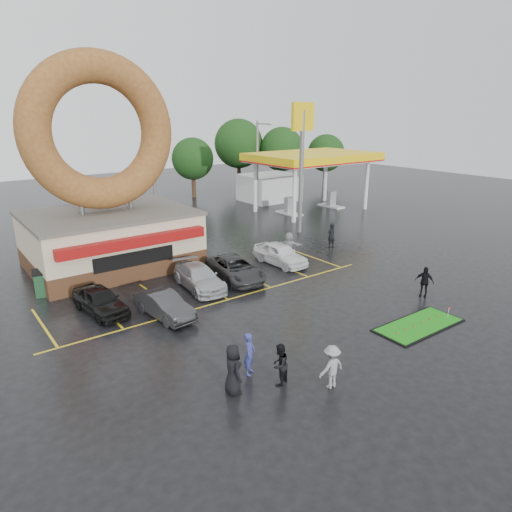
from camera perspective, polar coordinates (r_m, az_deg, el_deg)
ground at (r=22.83m, az=1.31°, el=-8.15°), size 120.00×120.00×0.00m
donut_shop at (r=31.17m, az=-18.18°, el=6.69°), size 10.20×8.70×13.50m
gas_station at (r=49.84m, az=4.65°, el=10.46°), size 12.30×13.65×5.90m
shell_sign at (r=38.21m, az=5.77°, el=13.76°), size 2.20×0.36×10.60m
streetlight_mid at (r=40.97m, az=-12.63°, el=10.05°), size 0.40×2.21×9.00m
streetlight_right at (r=47.95m, az=0.22°, el=11.53°), size 0.40×2.21×9.00m
tree_far_a at (r=60.42m, az=3.26°, el=13.17°), size 5.60×5.60×8.00m
tree_far_b at (r=63.06m, az=8.73°, el=12.60°), size 4.90×4.90×7.00m
tree_far_c at (r=61.12m, az=-2.18°, el=13.85°), size 6.30×6.30×9.00m
tree_far_d at (r=55.32m, az=-7.93°, el=11.93°), size 4.90×4.90×7.00m
car_black at (r=24.76m, az=-18.90°, el=-5.30°), size 2.07×4.18×1.37m
car_dgrey at (r=23.50m, az=-11.40°, el=-6.03°), size 1.82×4.00×1.27m
car_silver at (r=26.84m, az=-7.11°, el=-2.67°), size 2.38×4.80×1.34m
car_grey at (r=28.09m, az=-2.60°, el=-1.59°), size 2.90×5.15×1.36m
car_white at (r=30.81m, az=3.04°, el=0.27°), size 1.83×4.35×1.47m
person_blue at (r=18.27m, az=-0.81°, el=-12.10°), size 0.76×0.73×1.76m
person_blackjkt at (r=17.69m, az=2.97°, el=-13.39°), size 0.99×0.90×1.66m
person_hoodie at (r=17.71m, az=9.42°, el=-13.50°), size 1.13×0.68×1.71m
person_bystander at (r=17.16m, az=-2.90°, el=-13.94°), size 0.75×1.02×1.93m
person_cameraman at (r=27.12m, az=20.29°, el=-3.02°), size 0.78×1.10×1.73m
person_walker_near at (r=31.84m, az=4.13°, el=1.27°), size 1.59×1.75×1.94m
person_walker_far at (r=35.03m, az=9.38°, el=2.56°), size 0.70×0.48×1.87m
dumpster at (r=28.49m, az=-24.18°, el=-2.98°), size 2.00×1.53×1.30m
putting_green at (r=23.71m, az=19.67°, el=-8.13°), size 4.75×2.13×0.59m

